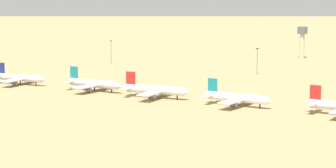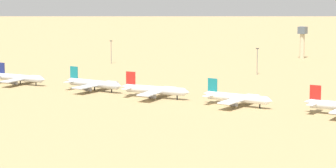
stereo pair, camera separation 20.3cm
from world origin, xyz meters
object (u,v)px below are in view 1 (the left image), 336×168
(parked_jet_navy_0, at_px, (19,78))
(light_pole_west, at_px, (257,59))
(parked_jet_teal_3, at_px, (237,98))
(control_tower, at_px, (302,39))
(light_pole_mid, at_px, (111,50))
(parked_jet_red_2, at_px, (155,90))
(parked_jet_teal_1, at_px, (93,84))

(parked_jet_navy_0, distance_m, light_pole_west, 134.03)
(parked_jet_navy_0, relative_size, light_pole_west, 2.16)
(parked_jet_teal_3, height_order, control_tower, control_tower)
(control_tower, distance_m, light_pole_mid, 129.76)
(control_tower, bearing_deg, parked_jet_navy_0, -111.48)
(parked_jet_red_2, height_order, light_pole_west, light_pole_west)
(parked_jet_red_2, bearing_deg, light_pole_west, 80.48)
(parked_jet_navy_0, relative_size, parked_jet_teal_3, 0.96)
(light_pole_west, height_order, light_pole_mid, light_pole_west)
(parked_jet_red_2, relative_size, light_pole_mid, 2.41)
(light_pole_west, bearing_deg, parked_jet_teal_1, -112.37)
(control_tower, bearing_deg, parked_jet_red_2, -87.61)
(parked_jet_navy_0, xyz_separation_m, parked_jet_teal_1, (46.27, 3.75, 0.18))
(parked_jet_navy_0, bearing_deg, light_pole_west, 43.76)
(parked_jet_navy_0, xyz_separation_m, light_pole_mid, (-15.34, 99.25, 5.01))
(parked_jet_teal_1, relative_size, parked_jet_teal_3, 1.01)
(light_pole_mid, bearing_deg, parked_jet_navy_0, -81.21)
(parked_jet_teal_1, xyz_separation_m, light_pole_west, (40.45, 98.30, 5.09))
(parked_jet_red_2, bearing_deg, parked_jet_navy_0, 174.33)
(light_pole_west, distance_m, light_pole_mid, 102.11)
(parked_jet_teal_3, xyz_separation_m, control_tower, (-50.09, 187.28, 9.28))
(parked_jet_red_2, bearing_deg, parked_jet_teal_1, 170.92)
(control_tower, height_order, light_pole_mid, control_tower)
(parked_jet_red_2, height_order, parked_jet_teal_3, parked_jet_red_2)
(parked_jet_navy_0, height_order, parked_jet_red_2, parked_jet_red_2)
(parked_jet_navy_0, xyz_separation_m, control_tower, (75.48, 191.82, 9.44))
(parked_jet_teal_3, xyz_separation_m, light_pole_mid, (-140.91, 94.71, 4.85))
(parked_jet_navy_0, distance_m, parked_jet_teal_1, 46.43)
(parked_jet_teal_1, height_order, light_pole_west, light_pole_west)
(parked_jet_teal_1, relative_size, light_pole_west, 2.26)
(parked_jet_teal_1, xyz_separation_m, parked_jet_red_2, (37.09, -0.97, 0.09))
(control_tower, bearing_deg, light_pole_west, -82.86)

